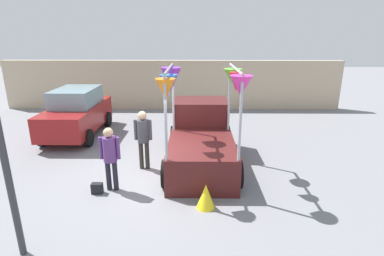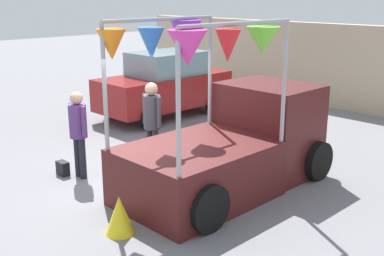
# 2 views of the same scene
# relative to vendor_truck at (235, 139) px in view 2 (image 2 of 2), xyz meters

# --- Properties ---
(ground_plane) EXTENTS (60.00, 60.00, 0.00)m
(ground_plane) POSITION_rel_vendor_truck_xyz_m (-1.44, -1.22, -0.89)
(ground_plane) COLOR slate
(vendor_truck) EXTENTS (2.49, 4.13, 3.10)m
(vendor_truck) POSITION_rel_vendor_truck_xyz_m (0.00, 0.00, 0.00)
(vendor_truck) COLOR #4C1919
(vendor_truck) RESTS_ON ground
(parked_car) EXTENTS (1.88, 4.00, 1.88)m
(parked_car) POSITION_rel_vendor_truck_xyz_m (-4.90, 2.58, 0.05)
(parked_car) COLOR maroon
(parked_car) RESTS_ON ground
(person_customer) EXTENTS (0.53, 0.34, 1.71)m
(person_customer) POSITION_rel_vendor_truck_xyz_m (-2.34, -1.88, 0.14)
(person_customer) COLOR black
(person_customer) RESTS_ON ground
(person_vendor) EXTENTS (0.53, 0.34, 1.80)m
(person_vendor) POSITION_rel_vendor_truck_xyz_m (-1.71, -0.56, 0.20)
(person_vendor) COLOR #2D2823
(person_vendor) RESTS_ON ground
(handbag) EXTENTS (0.28, 0.16, 0.28)m
(handbag) POSITION_rel_vendor_truck_xyz_m (-2.69, -2.08, -0.75)
(handbag) COLOR black
(handbag) RESTS_ON ground
(brick_boundary_wall) EXTENTS (18.00, 0.36, 2.60)m
(brick_boundary_wall) POSITION_rel_vendor_truck_xyz_m (-1.44, 7.15, 0.41)
(brick_boundary_wall) COLOR tan
(brick_boundary_wall) RESTS_ON ground
(folded_kite_bundle_sunflower) EXTENTS (0.51, 0.51, 0.60)m
(folded_kite_bundle_sunflower) POSITION_rel_vendor_truck_xyz_m (0.08, -2.70, -0.59)
(folded_kite_bundle_sunflower) COLOR yellow
(folded_kite_bundle_sunflower) RESTS_ON ground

